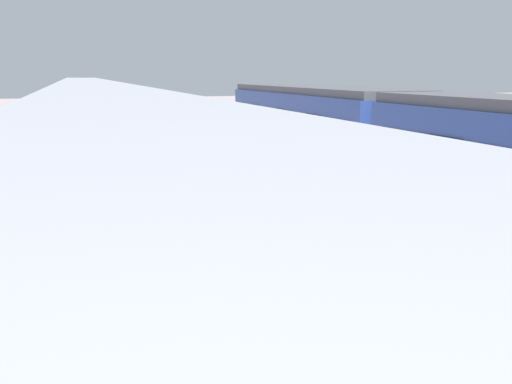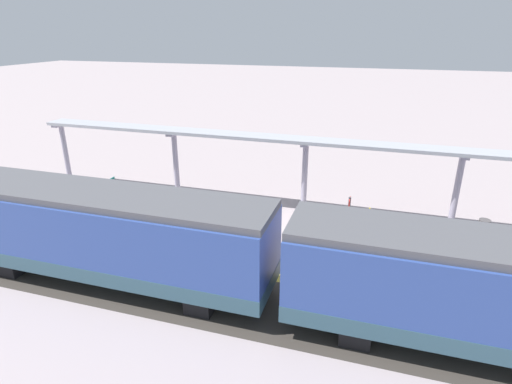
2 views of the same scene
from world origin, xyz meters
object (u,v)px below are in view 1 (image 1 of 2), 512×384
(canopy_pillar_third, at_px, (94,175))
(canopy_pillar_fourth, at_px, (119,302))
(canopy_pillar_nearest, at_px, (84,122))
(passenger_waiting_near_edge, at_px, (473,274))
(trash_bin, at_px, (104,174))
(platform_info_sign, at_px, (204,173))
(canopy_pillar_second, at_px, (87,140))
(train_near_carriage, at_px, (312,131))
(bench_mid_platform, at_px, (142,201))

(canopy_pillar_third, bearing_deg, canopy_pillar_fourth, 90.00)
(canopy_pillar_fourth, bearing_deg, canopy_pillar_nearest, -90.00)
(canopy_pillar_fourth, distance_m, passenger_waiting_near_edge, 5.28)
(canopy_pillar_fourth, distance_m, trash_bin, 15.16)
(trash_bin, height_order, platform_info_sign, platform_info_sign)
(trash_bin, xyz_separation_m, passenger_waiting_near_edge, (-4.54, 13.81, 0.64))
(passenger_waiting_near_edge, bearing_deg, canopy_pillar_second, -68.04)
(canopy_pillar_fourth, height_order, trash_bin, canopy_pillar_fourth)
(canopy_pillar_second, height_order, canopy_pillar_fourth, same)
(canopy_pillar_second, distance_m, canopy_pillar_fourth, 13.84)
(trash_bin, bearing_deg, canopy_pillar_third, 86.28)
(train_near_carriage, relative_size, trash_bin, 13.59)
(train_near_carriage, distance_m, passenger_waiting_near_edge, 13.21)
(canopy_pillar_third, bearing_deg, passenger_waiting_near_edge, 131.56)
(canopy_pillar_fourth, bearing_deg, trash_bin, -92.00)
(canopy_pillar_nearest, bearing_deg, canopy_pillar_second, 90.00)
(platform_info_sign, bearing_deg, canopy_pillar_second, -56.86)
(train_near_carriage, relative_size, canopy_pillar_second, 3.36)
(canopy_pillar_fourth, relative_size, passenger_waiting_near_edge, 2.08)
(canopy_pillar_second, xyz_separation_m, canopy_pillar_fourth, (0.00, 13.84, 0.00))
(canopy_pillar_second, relative_size, bench_mid_platform, 2.40)
(train_near_carriage, xyz_separation_m, canopy_pillar_nearest, (8.08, -6.81, 0.00))
(platform_info_sign, distance_m, passenger_waiting_near_edge, 8.42)
(canopy_pillar_nearest, height_order, canopy_pillar_second, same)
(canopy_pillar_fourth, xyz_separation_m, trash_bin, (-0.53, -15.09, -1.38))
(passenger_waiting_near_edge, bearing_deg, trash_bin, -71.81)
(bench_mid_platform, bearing_deg, canopy_pillar_second, -69.61)
(canopy_pillar_nearest, relative_size, trash_bin, 4.05)
(bench_mid_platform, bearing_deg, passenger_waiting_near_edge, 112.55)
(bench_mid_platform, xyz_separation_m, passenger_waiting_near_edge, (-3.76, 9.06, 0.64))
(bench_mid_platform, relative_size, platform_info_sign, 0.68)
(platform_info_sign, bearing_deg, trash_bin, -67.38)
(canopy_pillar_second, height_order, passenger_waiting_near_edge, canopy_pillar_second)
(canopy_pillar_fourth, height_order, platform_info_sign, canopy_pillar_fourth)
(train_near_carriage, distance_m, platform_info_sign, 7.02)
(canopy_pillar_third, bearing_deg, bench_mid_platform, -111.18)
(canopy_pillar_second, distance_m, passenger_waiting_near_edge, 13.56)
(canopy_pillar_third, xyz_separation_m, canopy_pillar_fourth, (0.00, 6.99, 0.00))
(canopy_pillar_second, xyz_separation_m, trash_bin, (-0.53, -1.25, -1.38))
(canopy_pillar_nearest, bearing_deg, bench_mid_platform, 97.00)
(canopy_pillar_nearest, distance_m, canopy_pillar_fourth, 20.93)
(canopy_pillar_second, relative_size, canopy_pillar_fourth, 1.00)
(canopy_pillar_fourth, bearing_deg, passenger_waiting_near_edge, -165.82)
(canopy_pillar_nearest, bearing_deg, platform_info_sign, 104.09)
(canopy_pillar_second, bearing_deg, canopy_pillar_third, 90.00)
(train_near_carriage, height_order, passenger_waiting_near_edge, train_near_carriage)
(platform_info_sign, bearing_deg, bench_mid_platform, -30.37)
(canopy_pillar_second, xyz_separation_m, platform_info_sign, (-2.89, 4.43, -0.50))
(trash_bin, distance_m, platform_info_sign, 6.21)
(train_near_carriage, relative_size, passenger_waiting_near_edge, 7.00)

